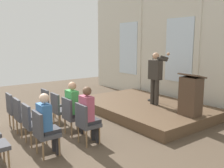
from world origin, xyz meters
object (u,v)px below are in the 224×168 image
audience_r0_c2 (74,105)px  chair_r1_c1 (22,114)px  chair_r0_c2 (71,114)px  chair_r0_c3 (86,121)px  audience_r0_c3 (89,112)px  lectern (191,95)px  chair_r1_c0 (14,108)px  chair_r1_c3 (43,131)px  chair_r0_c0 (49,103)px  speaker (155,75)px  chair_r1_c2 (32,122)px  audience_r1_c3 (47,121)px  chair_r0_c1 (59,108)px  mic_stand (152,91)px

audience_r0_c2 → chair_r1_c1: bearing=-123.3°
chair_r0_c2 → chair_r1_c1: bearing=-125.4°
chair_r0_c2 → chair_r0_c3: (0.69, 0.00, 0.00)m
audience_r0_c3 → chair_r1_c1: 1.76m
lectern → chair_r1_c0: lectern is taller
chair_r1_c0 → chair_r1_c3: (2.08, 0.00, 0.00)m
chair_r0_c0 → audience_r0_c3: 2.09m
speaker → chair_r1_c2: bearing=-89.1°
audience_r0_c2 → audience_r1_c3: bearing=-54.6°
lectern → audience_r0_c3: lectern is taller
chair_r0_c1 → audience_r0_c2: (0.69, 0.08, 0.20)m
chair_r0_c3 → chair_r1_c2: size_ratio=1.00×
mic_stand → chair_r0_c1: 3.29m
chair_r0_c1 → chair_r0_c0: bearing=180.0°
chair_r1_c2 → audience_r0_c2: bearing=90.0°
lectern → chair_r1_c1: 4.40m
mic_stand → audience_r0_c2: mic_stand is taller
speaker → chair_r0_c3: bearing=-75.9°
audience_r0_c3 → chair_r1_c2: size_ratio=1.40×
chair_r1_c0 → speaker: bearing=71.5°
mic_stand → chair_r0_c3: size_ratio=1.65×
chair_r0_c3 → chair_r1_c3: same height
mic_stand → audience_r0_c3: mic_stand is taller
speaker → chair_r1_c2: 4.05m
mic_stand → audience_r0_c3: (1.15, -3.19, 0.09)m
chair_r0_c3 → audience_r0_c3: audience_r0_c3 is taller
chair_r0_c1 → chair_r1_c0: bearing=-125.4°
chair_r1_c2 → chair_r0_c1: bearing=125.4°
speaker → chair_r1_c1: (-0.63, -3.98, -0.73)m
chair_r0_c0 → chair_r1_c3: same height
audience_r0_c2 → chair_r1_c3: bearing=-56.7°
audience_r0_c2 → chair_r1_c0: audience_r0_c2 is taller
chair_r0_c3 → chair_r1_c1: 1.70m
chair_r0_c2 → audience_r0_c3: size_ratio=0.71×
speaker → lectern: 1.46m
chair_r0_c2 → speaker: bearing=91.2°
audience_r0_c2 → audience_r1_c3: audience_r0_c2 is taller
lectern → chair_r0_c2: lectern is taller
chair_r0_c0 → audience_r1_c3: audience_r1_c3 is taller
lectern → chair_r1_c2: size_ratio=1.23×
chair_r1_c2 → audience_r1_c3: (0.69, 0.08, 0.18)m
audience_r0_c3 → audience_r0_c2: bearing=-179.9°
chair_r1_c1 → chair_r0_c1: bearing=90.0°
speaker → mic_stand: size_ratio=1.06×
chair_r1_c1 → chair_r1_c2: size_ratio=1.00×
speaker → chair_r1_c3: (0.76, -3.98, -0.73)m
chair_r0_c1 → chair_r1_c3: (1.39, -0.98, 0.00)m
lectern → chair_r0_c0: lectern is taller
mic_stand → audience_r1_c3: 4.33m
chair_r0_c0 → mic_stand: bearing=74.0°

